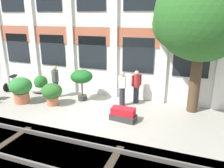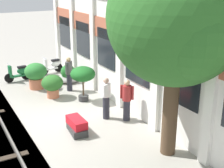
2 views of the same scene
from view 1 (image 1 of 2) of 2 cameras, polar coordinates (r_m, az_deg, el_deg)
The scene contains 13 objects.
ground_plane at distance 9.52m, azimuth -4.54°, elevation -8.01°, with size 80.00×80.00×0.00m, color #9E998E.
apartment_facade at distance 11.15m, azimuth 1.09°, elevation 17.61°, with size 15.03×0.64×8.30m.
rail_tracks at distance 7.37m, azimuth -14.71°, elevation -18.02°, with size 22.67×2.80×0.43m.
broadleaf_tree at distance 9.69m, azimuth 22.58°, elevation 15.87°, with size 4.01×3.82×6.04m.
potted_plant_terracotta_small at distance 10.84m, azimuth -7.93°, elevation 1.59°, with size 1.08×1.08×1.55m.
potted_plant_square_trough at distance 8.95m, azimuth 2.92°, elevation -7.94°, with size 1.10×0.62×0.53m.
potted_plant_wide_bowl at distance 12.89m, azimuth -18.03°, elevation -0.35°, with size 1.16×1.16×0.92m.
potted_plant_fluted_column at distance 10.70m, azimuth -15.42°, elevation -2.12°, with size 0.97×0.97×1.05m.
potted_plant_glazed_jar at distance 11.42m, azimuth -22.72°, elevation -1.07°, with size 1.08×1.08×1.27m.
scooter_near_curb at distance 13.97m, azimuth -24.71°, elevation 0.61°, with size 0.53×1.38×0.98m.
resident_by_doorway at distance 10.56m, azimuth 6.38°, elevation -0.45°, with size 0.42×0.38×1.61m.
resident_watching_tracks at distance 11.64m, azimuth -14.56°, elevation 0.88°, with size 0.34×0.45×1.65m.
resident_near_plants at distance 10.13m, azimuth 2.71°, elevation -1.00°, with size 0.41×0.39×1.65m.
Camera 1 is at (3.68, -7.79, 4.05)m, focal length 35.00 mm.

